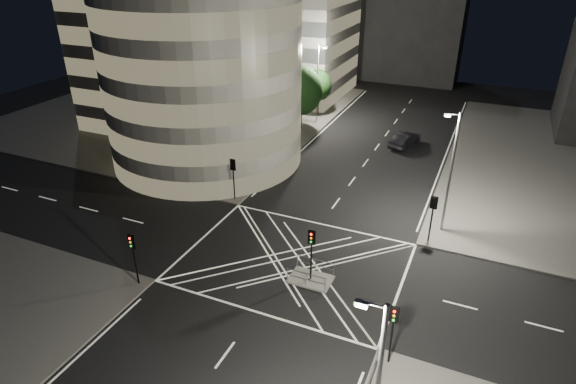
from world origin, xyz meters
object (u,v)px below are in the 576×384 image
at_px(street_lamp_left_near, 253,125).
at_px(traffic_signal_island, 311,246).
at_px(street_lamp_left_far, 318,82).
at_px(traffic_signal_fr, 433,211).
at_px(sedan, 405,139).
at_px(traffic_signal_nl, 133,250).
at_px(traffic_signal_nr, 393,324).
at_px(street_lamp_right_far, 450,170).
at_px(central_island, 311,279).
at_px(traffic_signal_fl, 233,172).

bearing_deg(street_lamp_left_near, traffic_signal_island, -49.73).
bearing_deg(street_lamp_left_far, street_lamp_left_near, -90.00).
xyz_separation_m(traffic_signal_fr, sedan, (-5.96, 19.80, -2.08)).
bearing_deg(traffic_signal_island, traffic_signal_nl, -153.86).
relative_size(traffic_signal_nr, sedan, 0.79).
height_order(traffic_signal_nl, street_lamp_left_near, street_lamp_left_near).
relative_size(traffic_signal_nr, street_lamp_right_far, 0.40).
relative_size(central_island, traffic_signal_nr, 0.75).
height_order(traffic_signal_nl, traffic_signal_fr, same).
relative_size(central_island, street_lamp_left_near, 0.30).
xyz_separation_m(traffic_signal_fl, traffic_signal_nl, (0.00, -13.60, 0.00)).
distance_m(traffic_signal_fr, street_lamp_left_near, 19.14).
distance_m(traffic_signal_nr, sedan, 34.00).
bearing_deg(traffic_signal_nr, street_lamp_left_far, 116.36).
distance_m(traffic_signal_fl, traffic_signal_fr, 17.60).
bearing_deg(central_island, street_lamp_left_near, 130.27).
bearing_deg(street_lamp_right_far, traffic_signal_nl, -139.09).
distance_m(street_lamp_left_far, street_lamp_right_far, 28.23).
relative_size(traffic_signal_fr, street_lamp_right_far, 0.40).
xyz_separation_m(traffic_signal_nl, street_lamp_left_near, (-0.64, 18.80, 2.63)).
xyz_separation_m(traffic_signal_fr, traffic_signal_nr, (0.00, -13.60, 0.00)).
bearing_deg(central_island, street_lamp_left_far, 109.95).
bearing_deg(street_lamp_left_far, traffic_signal_fr, -51.83).
bearing_deg(central_island, sedan, 88.30).
bearing_deg(sedan, street_lamp_right_far, 125.06).
height_order(traffic_signal_fl, street_lamp_left_far, street_lamp_left_far).
relative_size(street_lamp_left_near, sedan, 1.98).
relative_size(traffic_signal_fl, traffic_signal_nl, 1.00).
xyz_separation_m(traffic_signal_fl, traffic_signal_island, (10.80, -8.30, 0.00)).
xyz_separation_m(central_island, sedan, (0.84, 28.10, 0.76)).
bearing_deg(street_lamp_left_far, traffic_signal_fl, -88.43).
distance_m(traffic_signal_fl, traffic_signal_island, 13.62).
bearing_deg(traffic_signal_fl, street_lamp_right_far, 6.88).
height_order(traffic_signal_nr, traffic_signal_island, same).
xyz_separation_m(traffic_signal_island, street_lamp_left_far, (-11.44, 31.50, 2.63)).
bearing_deg(traffic_signal_nl, street_lamp_left_near, 91.94).
relative_size(central_island, street_lamp_left_far, 0.30).
bearing_deg(traffic_signal_island, street_lamp_left_far, 109.95).
height_order(traffic_signal_nr, street_lamp_left_far, street_lamp_left_far).
relative_size(traffic_signal_nl, traffic_signal_fr, 1.00).
height_order(street_lamp_left_near, street_lamp_right_far, same).
height_order(central_island, traffic_signal_island, traffic_signal_island).
relative_size(traffic_signal_nl, traffic_signal_nr, 1.00).
bearing_deg(traffic_signal_fr, traffic_signal_nl, -142.31).
xyz_separation_m(street_lamp_left_near, street_lamp_right_far, (18.87, -3.00, 0.00)).
distance_m(traffic_signal_island, street_lamp_left_far, 33.61).
bearing_deg(street_lamp_left_far, traffic_signal_island, -70.05).
distance_m(street_lamp_left_near, sedan, 19.65).
xyz_separation_m(central_island, street_lamp_left_far, (-11.44, 31.50, 5.47)).
xyz_separation_m(central_island, street_lamp_right_far, (7.44, 10.50, 5.47)).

